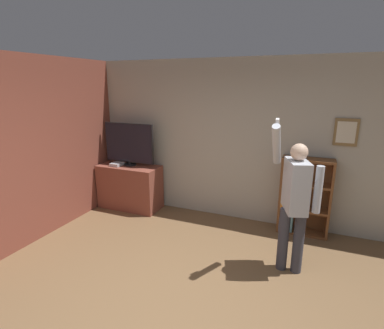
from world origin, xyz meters
TOP-DOWN VIEW (x-y plane):
  - ground_plane at (0.00, 0.00)m, footprint 14.00×14.00m
  - wall_back at (0.00, 2.70)m, footprint 7.17×0.09m
  - wall_side_brick at (-2.62, 1.33)m, footprint 0.06×4.27m
  - tv_ledge at (-1.98, 2.34)m, footprint 1.15×0.52m
  - television at (-1.98, 2.39)m, footprint 1.00×0.22m
  - game_console at (-2.20, 2.27)m, footprint 0.18×0.22m
  - bookshelf at (1.02, 2.52)m, footprint 0.75×0.28m
  - person at (1.00, 1.40)m, footprint 0.58×0.55m

SIDE VIEW (x-z plane):
  - ground_plane at x=0.00m, z-range 0.00..0.00m
  - tv_ledge at x=-1.98m, z-range 0.00..0.82m
  - bookshelf at x=1.02m, z-range -0.03..1.18m
  - game_console at x=-2.20m, z-range 0.82..0.88m
  - person at x=1.00m, z-range 0.02..1.96m
  - television at x=-1.98m, z-range 0.83..1.62m
  - wall_side_brick at x=-2.62m, z-range 0.00..2.70m
  - wall_back at x=0.00m, z-range 0.00..2.70m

